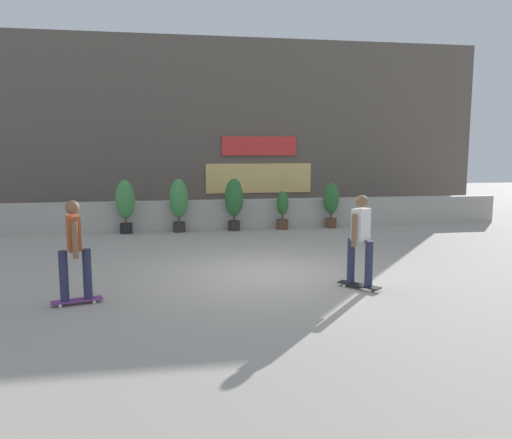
# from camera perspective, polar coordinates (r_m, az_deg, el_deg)

# --- Properties ---
(ground_plane) EXTENTS (48.00, 48.00, 0.00)m
(ground_plane) POSITION_cam_1_polar(r_m,az_deg,el_deg) (10.31, 1.44, -6.11)
(ground_plane) COLOR #A8A093
(planter_wall) EXTENTS (18.00, 0.40, 0.90)m
(planter_wall) POSITION_cam_1_polar(r_m,az_deg,el_deg) (16.06, -2.76, 0.61)
(planter_wall) COLOR #B2ADA3
(planter_wall) RESTS_ON ground
(building_backdrop) EXTENTS (20.00, 2.08, 6.50)m
(building_backdrop) POSITION_cam_1_polar(r_m,az_deg,el_deg) (19.92, -4.27, 10.09)
(building_backdrop) COLOR #60564C
(building_backdrop) RESTS_ON ground
(potted_plant_0) EXTENTS (0.56, 0.56, 1.59)m
(potted_plant_0) POSITION_cam_1_polar(r_m,az_deg,el_deg) (15.49, -14.48, 1.89)
(potted_plant_0) COLOR black
(potted_plant_0) RESTS_ON ground
(potted_plant_1) EXTENTS (0.56, 0.56, 1.60)m
(potted_plant_1) POSITION_cam_1_polar(r_m,az_deg,el_deg) (15.44, -8.67, 2.07)
(potted_plant_1) COLOR #2D2823
(potted_plant_1) RESTS_ON ground
(potted_plant_2) EXTENTS (0.56, 0.56, 1.60)m
(potted_plant_2) POSITION_cam_1_polar(r_m,az_deg,el_deg) (15.56, -2.49, 2.20)
(potted_plant_2) COLOR #2D2823
(potted_plant_2) RESTS_ON ground
(potted_plant_3) EXTENTS (0.36, 0.36, 1.19)m
(potted_plant_3) POSITION_cam_1_polar(r_m,az_deg,el_deg) (15.87, 3.00, 1.18)
(potted_plant_3) COLOR brown
(potted_plant_3) RESTS_ON ground
(potted_plant_4) EXTENTS (0.48, 0.48, 1.43)m
(potted_plant_4) POSITION_cam_1_polar(r_m,az_deg,el_deg) (16.27, 8.44, 1.96)
(potted_plant_4) COLOR brown
(potted_plant_4) RESTS_ON ground
(skater_foreground) EXTENTS (0.66, 0.74, 1.70)m
(skater_foreground) POSITION_cam_1_polar(r_m,az_deg,el_deg) (9.23, 11.66, -1.97)
(skater_foreground) COLOR black
(skater_foreground) RESTS_ON ground
(skater_by_wall_right) EXTENTS (0.82, 0.54, 1.70)m
(skater_by_wall_right) POSITION_cam_1_polar(r_m,az_deg,el_deg) (8.64, -19.74, -2.96)
(skater_by_wall_right) COLOR #72338C
(skater_by_wall_right) RESTS_ON ground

